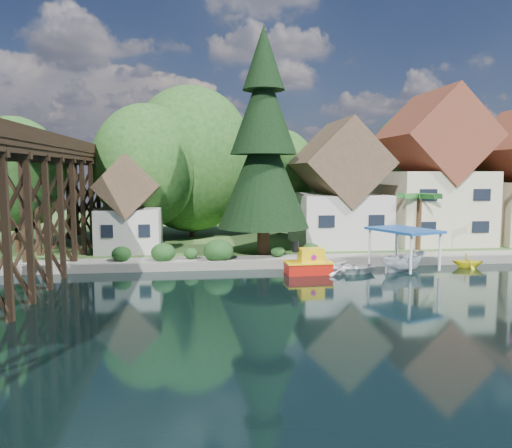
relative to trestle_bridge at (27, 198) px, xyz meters
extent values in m
plane|color=black|center=(16.00, -5.17, -5.35)|extent=(140.00, 140.00, 0.00)
cube|color=#305421|center=(16.00, 28.83, -5.10)|extent=(140.00, 52.00, 0.50)
cube|color=slate|center=(20.00, 2.83, -5.04)|extent=(60.00, 0.40, 0.62)
cube|color=gray|center=(22.00, 4.13, -4.82)|extent=(50.00, 2.60, 0.06)
cube|color=black|center=(0.00, -1.97, -1.35)|extent=(4.00, 0.36, 8.00)
cube|color=black|center=(0.00, 1.23, -1.35)|extent=(4.00, 0.36, 8.00)
cube|color=black|center=(0.00, 4.43, -1.35)|extent=(4.00, 0.36, 8.00)
cube|color=black|center=(0.00, 7.63, -1.35)|extent=(4.00, 0.36, 8.00)
cube|color=black|center=(0.00, 10.83, -1.35)|extent=(4.00, 0.36, 8.00)
cube|color=black|center=(0.00, 14.03, -1.35)|extent=(4.00, 0.36, 8.00)
cube|color=black|center=(0.00, 17.23, -1.35)|extent=(4.00, 0.36, 8.00)
cube|color=black|center=(0.00, 20.43, -1.35)|extent=(4.00, 0.36, 8.00)
cube|color=black|center=(-1.75, 0.83, 2.70)|extent=(0.35, 44.00, 0.35)
cube|color=black|center=(1.75, 0.83, 2.70)|extent=(0.35, 44.00, 0.35)
cube|color=black|center=(0.00, 0.83, 3.00)|extent=(4.00, 44.00, 0.30)
cube|color=black|center=(2.00, 0.83, 3.55)|extent=(0.12, 44.00, 0.80)
cube|color=beige|center=(23.00, 10.83, -2.60)|extent=(7.50, 8.00, 4.50)
cube|color=#463725|center=(23.00, 10.83, 2.35)|extent=(7.64, 8.64, 7.64)
cube|color=black|center=(20.90, 6.79, -2.37)|extent=(1.35, 0.08, 1.00)
cube|color=black|center=(25.10, 6.79, -2.37)|extent=(1.35, 0.08, 1.00)
cube|color=beige|center=(32.00, 11.33, -1.60)|extent=(8.50, 8.50, 6.50)
cube|color=maroon|center=(32.00, 11.33, 4.71)|extent=(8.65, 9.18, 8.65)
cube|color=black|center=(29.62, 7.04, -1.27)|extent=(1.53, 0.08, 1.00)
cube|color=black|center=(34.38, 7.04, -1.27)|extent=(1.53, 0.08, 1.00)
cube|color=beige|center=(5.00, 9.33, -3.10)|extent=(5.00, 5.00, 3.50)
cube|color=#463725|center=(5.00, 9.33, 0.45)|extent=(5.09, 5.40, 5.09)
cube|color=black|center=(3.60, 6.79, -2.92)|extent=(0.90, 0.08, 1.00)
cube|color=black|center=(6.40, 6.79, -2.92)|extent=(0.90, 0.08, 1.00)
cylinder|color=#382314|center=(6.00, 13.83, -2.60)|extent=(0.50, 0.50, 4.50)
ellipsoid|color=#1A4518|center=(6.00, 13.83, 2.15)|extent=(4.40, 4.40, 5.06)
cylinder|color=#382314|center=(10.00, 17.83, -2.37)|extent=(0.50, 0.50, 4.95)
ellipsoid|color=#1A4518|center=(10.00, 17.83, 2.85)|extent=(5.00, 5.00, 5.75)
cylinder|color=#382314|center=(19.00, 18.83, -2.82)|extent=(0.50, 0.50, 4.05)
ellipsoid|color=#1A4518|center=(19.00, 18.83, 1.45)|extent=(4.00, 4.00, 4.60)
cylinder|color=#382314|center=(34.00, 18.83, -2.60)|extent=(0.50, 0.50, 4.50)
ellipsoid|color=#1A4518|center=(34.00, 18.83, 2.15)|extent=(4.60, 4.60, 5.29)
cylinder|color=#382314|center=(42.00, 14.83, -3.05)|extent=(0.50, 0.50, 3.60)
ellipsoid|color=#1A4518|center=(42.00, 14.83, 0.75)|extent=(3.80, 3.80, 4.37)
cylinder|color=#382314|center=(-4.00, 9.83, -2.82)|extent=(0.50, 0.50, 4.05)
ellipsoid|color=#1A4518|center=(-4.00, 9.83, 1.45)|extent=(4.00, 4.00, 4.60)
ellipsoid|color=#153A14|center=(8.00, 4.03, -4.08)|extent=(1.98, 1.98, 1.53)
ellipsoid|color=#153A14|center=(10.00, 4.33, -4.25)|extent=(1.54, 1.54, 1.19)
ellipsoid|color=#153A14|center=(12.00, 3.83, -4.00)|extent=(2.20, 2.20, 1.70)
ellipsoid|color=#153A14|center=(5.00, 4.23, -4.17)|extent=(1.76, 1.76, 1.36)
ellipsoid|color=#153A14|center=(16.50, 4.43, -4.25)|extent=(1.54, 1.54, 1.19)
ellipsoid|color=#153A14|center=(19.00, 4.13, -4.17)|extent=(1.76, 1.76, 1.36)
cylinder|color=#382314|center=(15.63, 6.02, -3.23)|extent=(0.97, 0.97, 3.23)
cone|color=black|center=(15.63, 6.02, 1.61)|extent=(7.11, 7.11, 8.62)
cone|color=black|center=(15.63, 6.02, 6.46)|extent=(5.17, 5.17, 7.00)
cone|color=black|center=(15.63, 6.02, 10.23)|extent=(3.23, 3.23, 4.85)
cylinder|color=#382314|center=(28.84, 7.03, -2.70)|extent=(0.43, 0.43, 4.30)
ellipsoid|color=#1A4F1C|center=(28.84, 7.03, -0.35)|extent=(3.78, 3.78, 0.98)
cube|color=#B6150C|center=(18.01, 0.75, -4.99)|extent=(3.16, 1.78, 0.82)
cube|color=yellow|center=(18.01, 0.75, -4.55)|extent=(3.26, 1.89, 0.10)
cube|color=yellow|center=(18.22, 0.76, -4.12)|extent=(1.70, 1.31, 1.03)
cylinder|color=black|center=(17.09, 0.71, -3.45)|extent=(0.45, 0.45, 0.72)
cylinder|color=#AF0D7E|center=(18.25, 0.13, -4.12)|extent=(0.37, 0.10, 0.37)
cylinder|color=#AF0D7E|center=(18.19, 1.40, -4.12)|extent=(0.37, 0.10, 0.37)
cylinder|color=#AF0D7E|center=(19.04, 0.80, -4.12)|extent=(0.10, 0.37, 0.37)
imported|color=white|center=(20.73, 0.73, -4.92)|extent=(4.42, 3.38, 0.85)
imported|color=white|center=(24.84, 0.76, -4.62)|extent=(4.04, 2.65, 1.46)
cube|color=#184B9E|center=(24.84, 0.76, -2.42)|extent=(4.65, 5.51, 0.18)
cylinder|color=white|center=(26.78, -0.70, -3.74)|extent=(0.18, 0.18, 2.63)
cylinder|color=white|center=(25.36, 3.14, -3.74)|extent=(0.18, 0.18, 2.63)
cylinder|color=white|center=(24.31, -1.62, -3.74)|extent=(0.18, 0.18, 2.63)
cylinder|color=white|center=(22.89, 2.22, -3.74)|extent=(0.18, 0.18, 2.63)
imported|color=yellow|center=(30.11, 1.46, -4.78)|extent=(2.57, 2.35, 1.15)
camera|label=1|loc=(10.32, -32.32, 1.64)|focal=35.00mm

